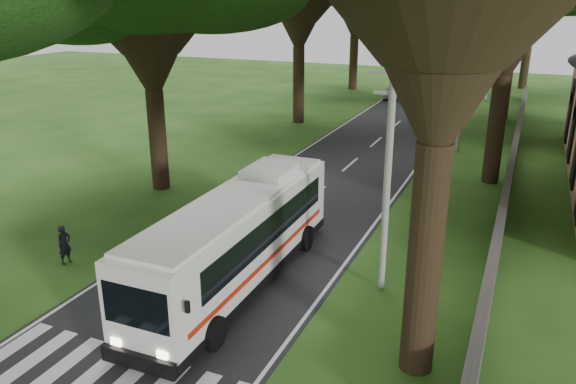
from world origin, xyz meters
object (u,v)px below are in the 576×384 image
distant_car_c (464,73)px  pedestrian (65,245)px  pole_near (388,174)px  distant_car_a (394,92)px  coach_bus (238,237)px  pole_far (490,57)px  distant_car_b (429,76)px  pole_mid (464,87)px

distant_car_c → pedestrian: pedestrian is taller
pole_near → distant_car_a: pole_near is taller
pole_near → coach_bus: (-4.70, -1.68, -2.40)m
coach_bus → distant_car_c: 57.51m
pole_far → distant_car_a: size_ratio=2.07×
distant_car_c → coach_bus: bearing=101.2°
distant_car_a → distant_car_b: distant_car_b is taller
pole_near → pole_mid: same height
pole_near → pole_far: size_ratio=1.00×
pole_mid → pole_far: same height
distant_car_a → distant_car_b: size_ratio=0.91×
distant_car_a → pedestrian: size_ratio=2.52×
coach_bus → distant_car_c: (0.75, 57.50, -1.17)m
pedestrian → pole_mid: bearing=-17.2°
pole_near → distant_car_c: bearing=94.0°
distant_car_b → distant_car_c: size_ratio=1.05×
pole_far → distant_car_b: 13.38m
coach_bus → pole_near: bearing=19.4°
pole_mid → distant_car_b: 31.69m
coach_bus → pedestrian: size_ratio=7.31×
distant_car_a → pedestrian: 40.83m
pole_far → distant_car_b: pole_far is taller
pole_far → pedestrian: (-11.52, -42.91, -3.41)m
distant_car_c → distant_car_b: bearing=68.7°
coach_bus → distant_car_a: bearing=95.2°
pole_mid → distant_car_c: bearing=96.3°
pole_mid → distant_car_b: bearing=103.5°
pole_mid → distant_car_a: bearing=115.5°
pole_mid → pole_near: bearing=-90.0°
distant_car_b → pedestrian: size_ratio=2.76×
pole_mid → pole_far: bearing=90.0°
coach_bus → pedestrian: 7.00m
pole_far → pole_mid: bearing=-90.0°
pole_near → pedestrian: size_ratio=5.21×
distant_car_a → distant_car_b: (1.14, 12.82, 0.04)m
pole_far → distant_car_a: bearing=-165.5°
distant_car_b → pedestrian: pedestrian is taller
pedestrian → pole_far: bearing=-5.5°
distant_car_a → pole_far: bearing=-164.9°
coach_bus → distant_car_c: coach_bus is taller
pole_mid → distant_car_c: 36.21m
coach_bus → distant_car_c: size_ratio=2.79×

